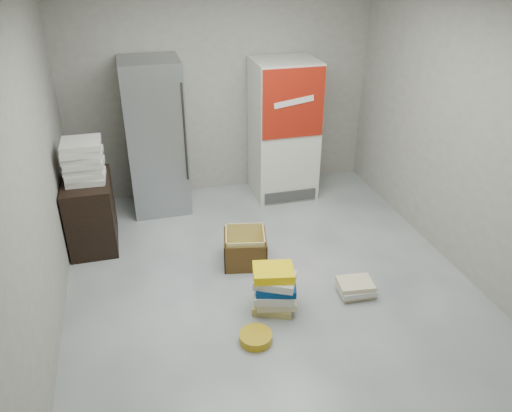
{
  "coord_description": "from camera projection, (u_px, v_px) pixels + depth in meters",
  "views": [
    {
      "loc": [
        -1.18,
        -3.8,
        3.09
      ],
      "look_at": [
        -0.0,
        0.7,
        0.61
      ],
      "focal_mm": 35.0,
      "sensor_mm": 36.0,
      "label": 1
    }
  ],
  "objects": [
    {
      "name": "cardboard_box",
      "position": [
        245.0,
        250.0,
        5.36
      ],
      "size": [
        0.53,
        0.53,
        0.36
      ],
      "rotation": [
        0.0,
        0.0,
        -0.2
      ],
      "color": "yellow",
      "rests_on": "ground"
    },
    {
      "name": "steel_fridge",
      "position": [
        156.0,
        137.0,
        6.13
      ],
      "size": [
        0.7,
        0.72,
        1.9
      ],
      "color": "#A9ADB2",
      "rests_on": "ground"
    },
    {
      "name": "phonebook_stack_side",
      "position": [
        356.0,
        288.0,
        4.9
      ],
      "size": [
        0.38,
        0.31,
        0.15
      ],
      "rotation": [
        0.0,
        0.0,
        0.04
      ],
      "color": "beige",
      "rests_on": "ground"
    },
    {
      "name": "bucket_lid",
      "position": [
        256.0,
        337.0,
        4.34
      ],
      "size": [
        0.3,
        0.3,
        0.08
      ],
      "primitive_type": "cylinder",
      "rotation": [
        0.0,
        0.0,
        -0.02
      ],
      "color": "#BD9114",
      "rests_on": "ground"
    },
    {
      "name": "wood_shelf",
      "position": [
        91.0,
        212.0,
        5.58
      ],
      "size": [
        0.5,
        0.8,
        0.8
      ],
      "primitive_type": "cube",
      "color": "black",
      "rests_on": "ground"
    },
    {
      "name": "supply_box_stack",
      "position": [
        83.0,
        161.0,
        5.28
      ],
      "size": [
        0.43,
        0.44,
        0.45
      ],
      "color": "silver",
      "rests_on": "wood_shelf"
    },
    {
      "name": "ground",
      "position": [
        274.0,
        292.0,
        4.96
      ],
      "size": [
        5.0,
        5.0,
        0.0
      ],
      "primitive_type": "plane",
      "color": "#BABAB5",
      "rests_on": "ground"
    },
    {
      "name": "phonebook_stack_main",
      "position": [
        274.0,
        289.0,
        4.63
      ],
      "size": [
        0.46,
        0.43,
        0.46
      ],
      "rotation": [
        0.0,
        0.0,
        -0.33
      ],
      "color": "tan",
      "rests_on": "ground"
    },
    {
      "name": "coke_cooler",
      "position": [
        284.0,
        130.0,
        6.52
      ],
      "size": [
        0.8,
        0.73,
        1.8
      ],
      "color": "silver",
      "rests_on": "ground"
    },
    {
      "name": "room_shell",
      "position": [
        278.0,
        118.0,
        4.11
      ],
      "size": [
        4.04,
        5.04,
        2.82
      ],
      "color": "#A7A096",
      "rests_on": "ground"
    }
  ]
}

